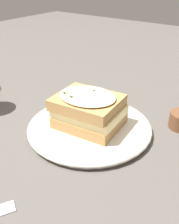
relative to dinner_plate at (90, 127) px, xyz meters
The scene contains 3 objects.
ground_plane 0.04m from the dinner_plate, 135.41° to the left, with size 2.40×2.40×0.00m, color #514C47.
dinner_plate is the anchor object (origin of this frame).
sandwich 0.04m from the dinner_plate, 120.99° to the right, with size 0.15×0.13×0.08m.
Camera 1 is at (0.32, -0.42, 0.32)m, focal length 42.00 mm.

